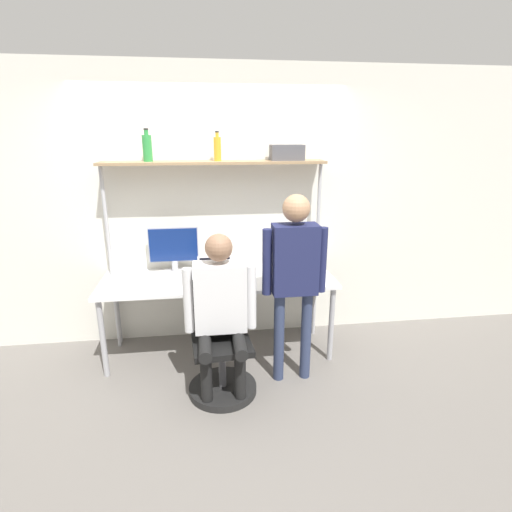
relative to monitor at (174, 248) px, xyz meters
The scene contains 13 objects.
ground_plane 1.26m from the monitor, 56.64° to the right, with size 12.00×12.00×0.00m, color slate.
wall_back 0.56m from the monitor, 20.81° to the left, with size 8.00×0.06×2.70m.
desk 0.57m from the monitor, 30.18° to the right, with size 2.16×0.74×0.76m.
shelf_unit 0.72m from the monitor, ahead, with size 2.06×0.29×1.82m.
monitor is the anchor object (origin of this frame).
laptop 0.57m from the monitor, 45.29° to the right, with size 0.31×0.25×0.24m.
cell_phone 0.80m from the monitor, 32.81° to the right, with size 0.07×0.15×0.01m.
office_chair 1.20m from the monitor, 65.64° to the right, with size 0.56×0.56×0.92m.
person_seated 1.03m from the monitor, 66.60° to the right, with size 0.57×0.47×1.35m.
person_standing 1.29m from the monitor, 38.02° to the right, with size 0.53×0.22×1.62m.
bottle_green 0.95m from the monitor, behind, with size 0.08×0.08×0.29m.
bottle_amber 1.03m from the monitor, ahead, with size 0.07×0.07×0.26m.
storage_box 1.41m from the monitor, ahead, with size 0.31×0.17×0.14m.
Camera 1 is at (-0.12, -3.15, 2.06)m, focal length 28.00 mm.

